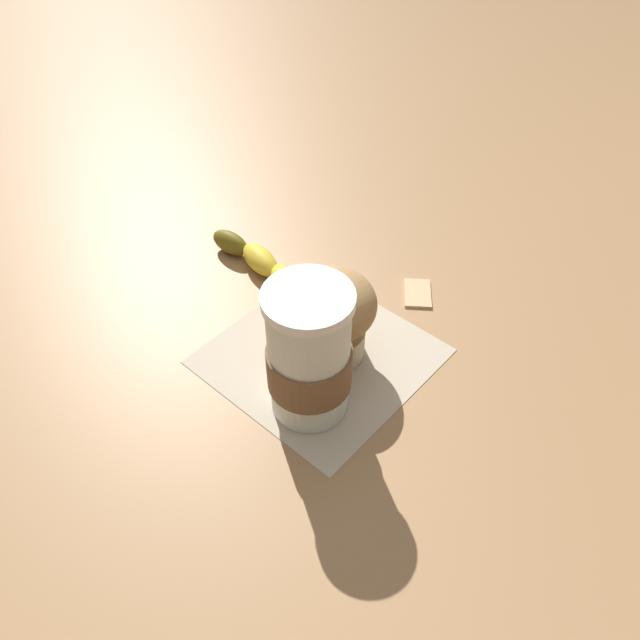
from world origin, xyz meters
TOP-DOWN VIEW (x-y plane):
  - ground_plane at (0.00, 0.00)m, footprint 3.00×3.00m
  - paper_napkin at (0.00, 0.00)m, footprint 0.27×0.27m
  - coffee_cup at (-0.05, 0.04)m, footprint 0.08×0.08m
  - muffin at (-0.00, -0.01)m, footprint 0.10×0.10m
  - banana at (0.14, -0.01)m, footprint 0.22×0.07m
  - sugar_packet at (0.02, -0.15)m, footprint 0.06×0.06m

SIDE VIEW (x-z plane):
  - ground_plane at x=0.00m, z-range 0.00..0.00m
  - paper_napkin at x=0.00m, z-range 0.00..0.00m
  - sugar_packet at x=0.02m, z-range 0.00..0.01m
  - banana at x=0.14m, z-range 0.00..0.03m
  - muffin at x=0.00m, z-range 0.01..0.11m
  - coffee_cup at x=-0.05m, z-range 0.00..0.15m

